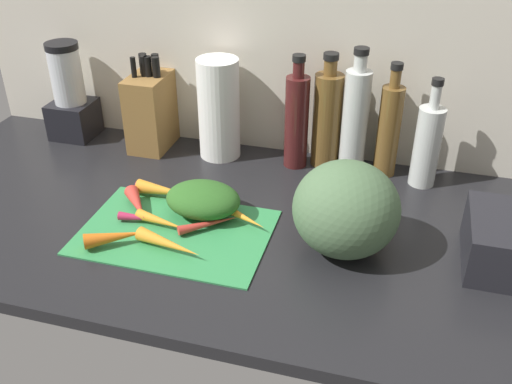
{
  "coord_description": "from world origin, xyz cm",
  "views": [
    {
      "loc": [
        37.28,
        -106.8,
        75.28
      ],
      "look_at": [
        10.12,
        -9.74,
        14.0
      ],
      "focal_mm": 40.39,
      "sensor_mm": 36.0,
      "label": 1
    }
  ],
  "objects_px": {
    "carrot_3": "(137,204)",
    "carrot_8": "(209,224)",
    "carrot_1": "(236,214)",
    "knife_block": "(151,110)",
    "carrot_4": "(143,218)",
    "carrot_5": "(169,244)",
    "blender_appliance": "(70,97)",
    "bottle_1": "(327,118)",
    "bottle_2": "(355,120)",
    "carrot_7": "(159,190)",
    "carrot_0": "(162,222)",
    "bottle_4": "(427,144)",
    "cutting_board": "(176,231)",
    "carrot_6": "(116,237)",
    "paper_towel_roll": "(219,109)",
    "carrot_2": "(166,191)",
    "winter_squash": "(346,209)",
    "bottle_0": "(297,120)",
    "bottle_3": "(389,129)"
  },
  "relations": [
    {
      "from": "carrot_3",
      "to": "carrot_7",
      "type": "height_order",
      "value": "carrot_3"
    },
    {
      "from": "carrot_0",
      "to": "knife_block",
      "type": "bearing_deg",
      "value": 116.74
    },
    {
      "from": "winter_squash",
      "to": "paper_towel_roll",
      "type": "bearing_deg",
      "value": 138.55
    },
    {
      "from": "cutting_board",
      "to": "carrot_6",
      "type": "relative_size",
      "value": 3.17
    },
    {
      "from": "carrot_5",
      "to": "bottle_4",
      "type": "xyz_separation_m",
      "value": [
        0.51,
        0.45,
        0.09
      ]
    },
    {
      "from": "paper_towel_roll",
      "to": "bottle_2",
      "type": "relative_size",
      "value": 0.82
    },
    {
      "from": "paper_towel_roll",
      "to": "bottle_4",
      "type": "distance_m",
      "value": 0.55
    },
    {
      "from": "carrot_5",
      "to": "blender_appliance",
      "type": "bearing_deg",
      "value": 136.91
    },
    {
      "from": "carrot_3",
      "to": "carrot_4",
      "type": "relative_size",
      "value": 1.13
    },
    {
      "from": "carrot_4",
      "to": "blender_appliance",
      "type": "bearing_deg",
      "value": 136.1
    },
    {
      "from": "carrot_0",
      "to": "bottle_4",
      "type": "xyz_separation_m",
      "value": [
        0.56,
        0.37,
        0.09
      ]
    },
    {
      "from": "carrot_0",
      "to": "bottle_4",
      "type": "distance_m",
      "value": 0.68
    },
    {
      "from": "winter_squash",
      "to": "bottle_2",
      "type": "bearing_deg",
      "value": 94.95
    },
    {
      "from": "carrot_1",
      "to": "carrot_4",
      "type": "height_order",
      "value": "carrot_1"
    },
    {
      "from": "bottle_4",
      "to": "carrot_4",
      "type": "bearing_deg",
      "value": -148.92
    },
    {
      "from": "carrot_7",
      "to": "bottle_2",
      "type": "relative_size",
      "value": 0.36
    },
    {
      "from": "carrot_0",
      "to": "winter_squash",
      "type": "bearing_deg",
      "value": 4.99
    },
    {
      "from": "carrot_3",
      "to": "bottle_1",
      "type": "height_order",
      "value": "bottle_1"
    },
    {
      "from": "carrot_7",
      "to": "carrot_3",
      "type": "bearing_deg",
      "value": -105.29
    },
    {
      "from": "carrot_5",
      "to": "bottle_2",
      "type": "relative_size",
      "value": 0.47
    },
    {
      "from": "carrot_2",
      "to": "cutting_board",
      "type": "bearing_deg",
      "value": -58.47
    },
    {
      "from": "carrot_6",
      "to": "carrot_8",
      "type": "bearing_deg",
      "value": 32.38
    },
    {
      "from": "carrot_1",
      "to": "paper_towel_roll",
      "type": "distance_m",
      "value": 0.36
    },
    {
      "from": "carrot_2",
      "to": "bottle_4",
      "type": "bearing_deg",
      "value": 22.92
    },
    {
      "from": "carrot_6",
      "to": "carrot_8",
      "type": "distance_m",
      "value": 0.2
    },
    {
      "from": "winter_squash",
      "to": "carrot_0",
      "type": "bearing_deg",
      "value": -175.01
    },
    {
      "from": "carrot_2",
      "to": "winter_squash",
      "type": "bearing_deg",
      "value": -10.52
    },
    {
      "from": "bottle_2",
      "to": "bottle_3",
      "type": "bearing_deg",
      "value": 8.0
    },
    {
      "from": "blender_appliance",
      "to": "bottle_2",
      "type": "distance_m",
      "value": 0.82
    },
    {
      "from": "carrot_8",
      "to": "blender_appliance",
      "type": "xyz_separation_m",
      "value": [
        -0.55,
        0.36,
        0.1
      ]
    },
    {
      "from": "carrot_7",
      "to": "carrot_8",
      "type": "bearing_deg",
      "value": -31.49
    },
    {
      "from": "carrot_2",
      "to": "bottle_4",
      "type": "relative_size",
      "value": 0.53
    },
    {
      "from": "bottle_2",
      "to": "bottle_4",
      "type": "distance_m",
      "value": 0.19
    },
    {
      "from": "bottle_1",
      "to": "bottle_2",
      "type": "relative_size",
      "value": 0.92
    },
    {
      "from": "carrot_3",
      "to": "carrot_8",
      "type": "height_order",
      "value": "carrot_3"
    },
    {
      "from": "carrot_2",
      "to": "carrot_3",
      "type": "bearing_deg",
      "value": -118.53
    },
    {
      "from": "bottle_4",
      "to": "paper_towel_roll",
      "type": "bearing_deg",
      "value": 178.69
    },
    {
      "from": "winter_squash",
      "to": "bottle_4",
      "type": "bearing_deg",
      "value": 65.42
    },
    {
      "from": "carrot_5",
      "to": "carrot_6",
      "type": "distance_m",
      "value": 0.12
    },
    {
      "from": "carrot_6",
      "to": "winter_squash",
      "type": "relative_size",
      "value": 0.59
    },
    {
      "from": "carrot_0",
      "to": "bottle_1",
      "type": "xyz_separation_m",
      "value": [
        0.3,
        0.41,
        0.11
      ]
    },
    {
      "from": "carrot_6",
      "to": "paper_towel_roll",
      "type": "height_order",
      "value": "paper_towel_roll"
    },
    {
      "from": "carrot_5",
      "to": "blender_appliance",
      "type": "xyz_separation_m",
      "value": [
        -0.5,
        0.46,
        0.1
      ]
    },
    {
      "from": "cutting_board",
      "to": "bottle_3",
      "type": "xyz_separation_m",
      "value": [
        0.43,
        0.41,
        0.12
      ]
    },
    {
      "from": "carrot_8",
      "to": "bottle_2",
      "type": "relative_size",
      "value": 0.42
    },
    {
      "from": "carrot_1",
      "to": "knife_block",
      "type": "distance_m",
      "value": 0.47
    },
    {
      "from": "knife_block",
      "to": "bottle_0",
      "type": "bearing_deg",
      "value": 0.03
    },
    {
      "from": "winter_squash",
      "to": "carrot_4",
      "type": "bearing_deg",
      "value": -176.19
    },
    {
      "from": "carrot_5",
      "to": "cutting_board",
      "type": "bearing_deg",
      "value": 102.22
    },
    {
      "from": "carrot_1",
      "to": "bottle_0",
      "type": "xyz_separation_m",
      "value": [
        0.07,
        0.31,
        0.11
      ]
    }
  ]
}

